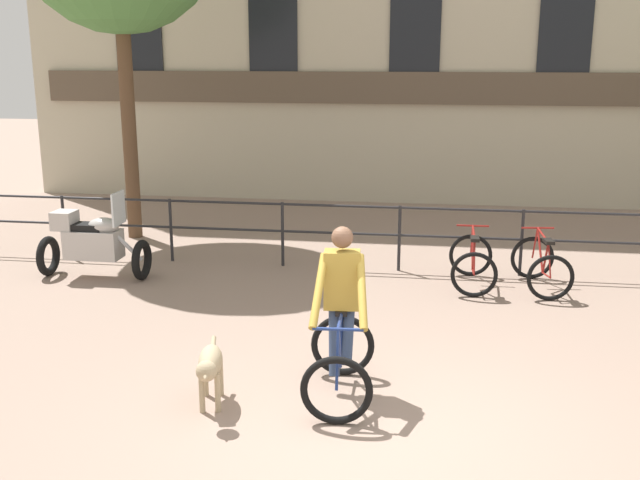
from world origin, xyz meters
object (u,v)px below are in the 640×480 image
at_px(dog, 210,365).
at_px(parked_bicycle_mid_left, 541,266).
at_px(cyclist_with_bike, 341,321).
at_px(parked_motorcycle, 92,242).
at_px(parked_bicycle_near_lamp, 472,263).

height_order(dog, parked_bicycle_mid_left, parked_bicycle_mid_left).
distance_m(cyclist_with_bike, parked_motorcycle, 5.44).
height_order(dog, parked_motorcycle, parked_motorcycle).
bearing_deg(parked_motorcycle, parked_bicycle_mid_left, -86.40).
distance_m(dog, parked_motorcycle, 4.97).
height_order(cyclist_with_bike, parked_motorcycle, cyclist_with_bike).
relative_size(dog, parked_bicycle_mid_left, 0.83).
height_order(dog, parked_bicycle_near_lamp, parked_bicycle_near_lamp).
height_order(parked_motorcycle, parked_bicycle_near_lamp, parked_motorcycle).
bearing_deg(cyclist_with_bike, parked_motorcycle, 137.29).
xyz_separation_m(cyclist_with_bike, parked_bicycle_mid_left, (2.47, 3.82, -0.41)).
bearing_deg(dog, parked_motorcycle, 116.00).
bearing_deg(parked_motorcycle, dog, -142.31).
bearing_deg(parked_bicycle_near_lamp, dog, 58.02).
distance_m(parked_motorcycle, parked_bicycle_mid_left, 6.73).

